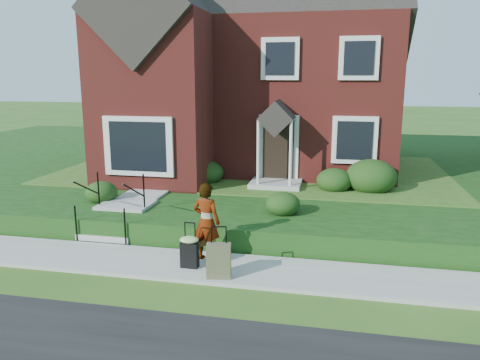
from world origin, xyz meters
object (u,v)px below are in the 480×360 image
(suitcase_black, at_px, (189,250))
(suitcase_olive, at_px, (219,261))
(woman, at_px, (207,222))
(front_steps, at_px, (119,215))

(suitcase_black, distance_m, suitcase_olive, 0.82)
(woman, distance_m, suitcase_olive, 1.10)
(woman, height_order, suitcase_black, woman)
(front_steps, xyz_separation_m, suitcase_black, (2.60, -2.01, -0.01))
(front_steps, distance_m, suitcase_olive, 4.09)
(front_steps, distance_m, suitcase_black, 3.28)
(suitcase_black, bearing_deg, woman, 63.27)
(front_steps, relative_size, woman, 1.15)
(woman, relative_size, suitcase_olive, 1.66)
(front_steps, bearing_deg, woman, -28.32)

